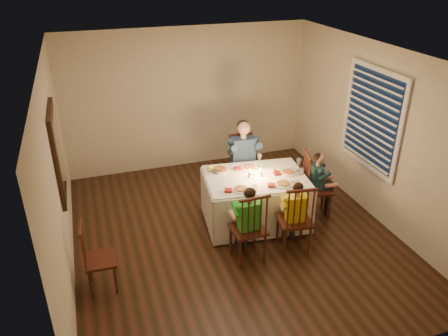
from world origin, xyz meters
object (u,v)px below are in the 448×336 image
object	(u,v)px
child_yellow	(292,249)
child_teal	(314,214)
chair_near_left	(247,258)
chair_extra	(105,286)
child_green	(247,258)
dining_table	(255,190)
chair_end	(314,214)
adult	(242,195)
chair_adult	(242,195)
serving_bowl	(220,170)
chair_near_right	(292,249)

from	to	relation	value
child_yellow	child_teal	world-z (taller)	child_yellow
chair_near_left	child_teal	distance (m)	1.56
chair_extra	child_yellow	xyz separation A→B (m)	(2.56, -0.04, 0.00)
chair_extra	child_green	world-z (taller)	child_green
child_green	child_teal	distance (m)	1.56
dining_table	child_green	world-z (taller)	dining_table
chair_end	child_yellow	world-z (taller)	child_yellow
chair_near_left	adult	xyz separation A→B (m)	(0.54, 1.62, 0.00)
chair_extra	chair_adult	bearing A→B (deg)	-54.64
chair_extra	serving_bowl	distance (m)	2.30
dining_table	child_teal	xyz separation A→B (m)	(0.97, -0.12, -0.55)
adult	child_teal	xyz separation A→B (m)	(0.86, -0.94, 0.00)
chair_end	child_teal	world-z (taller)	child_teal
chair_near_left	chair_end	size ratio (longest dim) A/B	1.00
chair_near_right	chair_end	world-z (taller)	same
chair_near_right	chair_extra	world-z (taller)	chair_near_right
child_green	child_yellow	size ratio (longest dim) A/B	1.03
dining_table	chair_near_right	size ratio (longest dim) A/B	1.52
chair_near_left	child_green	world-z (taller)	child_green
child_green	serving_bowl	bearing A→B (deg)	-90.78
child_green	serving_bowl	world-z (taller)	serving_bowl
dining_table	chair_near_left	bearing A→B (deg)	-111.32
child_teal	chair_near_left	bearing A→B (deg)	130.43
child_teal	chair_end	bearing A→B (deg)	0.00
dining_table	chair_end	distance (m)	1.13
child_teal	chair_extra	bearing A→B (deg)	115.65
chair_end	chair_adult	bearing A→B (deg)	56.98
chair_end	child_teal	distance (m)	0.00
chair_adult	serving_bowl	distance (m)	1.11
child_teal	adult	bearing A→B (deg)	56.98
chair_near_right	serving_bowl	bearing A→B (deg)	-49.27
dining_table	serving_bowl	xyz separation A→B (m)	(-0.45, 0.31, 0.25)
chair_adult	child_green	distance (m)	1.71
child_yellow	serving_bowl	size ratio (longest dim) A/B	4.94
chair_near_left	chair_end	distance (m)	1.56
child_teal	child_yellow	bearing A→B (deg)	148.00
chair_extra	chair_end	bearing A→B (deg)	-76.60
chair_end	chair_extra	distance (m)	3.36
child_yellow	serving_bowl	xyz separation A→B (m)	(-0.70, 1.12, 0.80)
chair_near_left	child_teal	bearing A→B (deg)	-156.16
chair_near_left	chair_near_right	size ratio (longest dim) A/B	1.00
dining_table	chair_adult	xyz separation A→B (m)	(0.11, 0.82, -0.55)
child_green	child_teal	size ratio (longest dim) A/B	1.03
child_yellow	child_teal	size ratio (longest dim) A/B	1.00
chair_adult	chair_near_right	distance (m)	1.64
child_teal	serving_bowl	size ratio (longest dim) A/B	4.92
chair_end	serving_bowl	world-z (taller)	serving_bowl
child_green	adult	bearing A→B (deg)	-110.63
child_teal	serving_bowl	distance (m)	1.69
chair_adult	child_yellow	bearing A→B (deg)	-81.58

